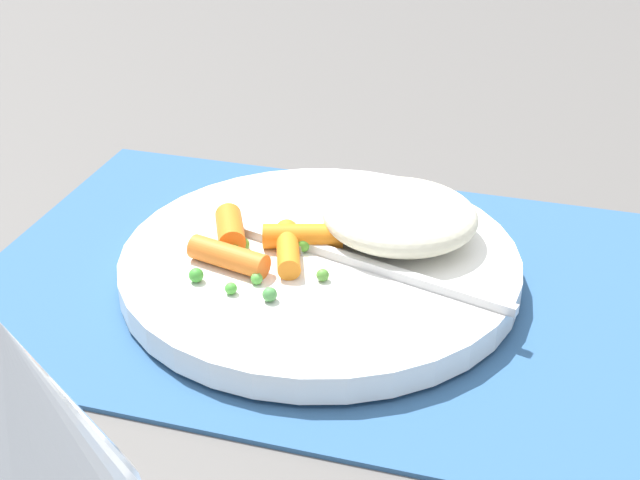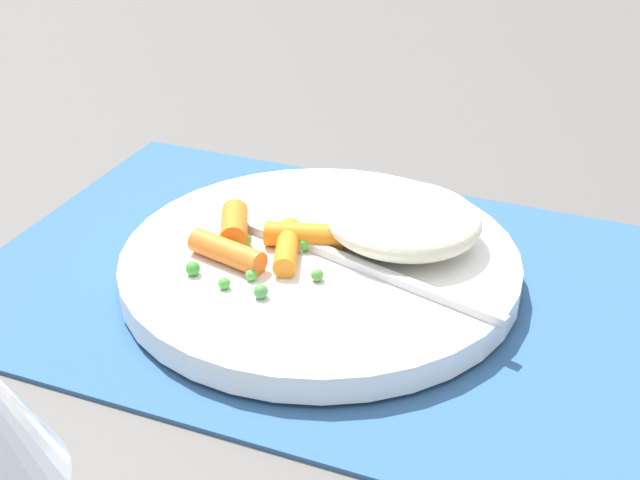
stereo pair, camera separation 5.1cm
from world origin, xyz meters
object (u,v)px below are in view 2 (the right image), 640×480
object	(u,v)px
plate	(320,265)
carrot_portion	(263,239)
rice_mound	(403,220)
fork	(344,259)

from	to	relation	value
plate	carrot_portion	xyz separation A→B (m)	(0.04, 0.01, 0.02)
plate	rice_mound	bearing A→B (deg)	-142.68
plate	rice_mound	distance (m)	0.06
carrot_portion	plate	bearing A→B (deg)	-165.93
carrot_portion	fork	xyz separation A→B (m)	(-0.05, -0.00, -0.00)
rice_mound	fork	xyz separation A→B (m)	(0.03, 0.04, -0.01)
plate	rice_mound	world-z (taller)	rice_mound
rice_mound	carrot_portion	bearing A→B (deg)	28.12
fork	plate	bearing A→B (deg)	-15.71
carrot_portion	fork	world-z (taller)	carrot_portion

